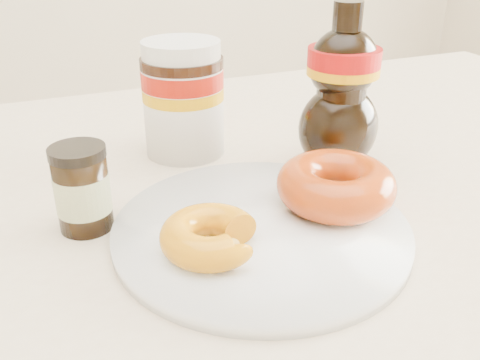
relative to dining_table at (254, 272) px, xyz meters
name	(u,v)px	position (x,y,z in m)	size (l,w,h in m)	color
dining_table	(254,272)	(0.00, 0.00, 0.00)	(1.40, 0.90, 0.75)	beige
plate	(261,230)	(-0.02, -0.05, 0.09)	(0.27, 0.27, 0.01)	white
donut_bitten	(210,236)	(-0.08, -0.08, 0.11)	(0.08, 0.08, 0.03)	orange
donut_whole	(336,185)	(0.06, -0.05, 0.12)	(0.11, 0.11, 0.04)	#AA3A0B
nutella_jar	(183,94)	(-0.02, 0.16, 0.16)	(0.10, 0.10, 0.14)	white
syrup_bottle	(342,87)	(0.13, 0.06, 0.18)	(0.10, 0.08, 0.19)	black
dark_jar	(82,189)	(-0.16, 0.02, 0.12)	(0.05, 0.05, 0.08)	black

